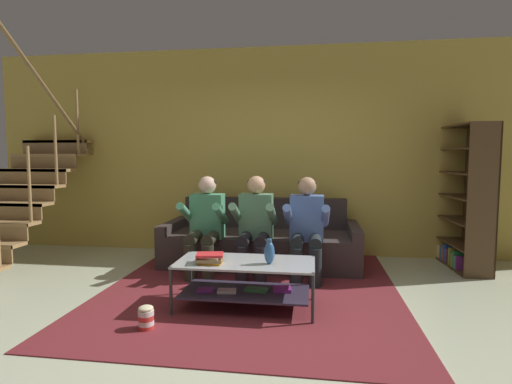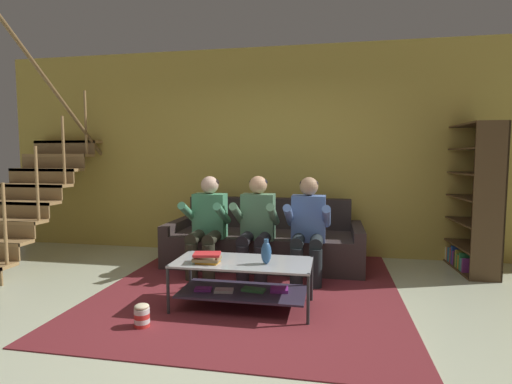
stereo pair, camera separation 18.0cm
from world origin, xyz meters
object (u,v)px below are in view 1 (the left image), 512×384
person_seated_left (205,222)px  person_seated_right (306,224)px  person_seated_middle (255,223)px  popcorn_tub (146,318)px  vase (269,252)px  bookshelf (467,210)px  coffee_table (246,277)px  couch (261,243)px  book_stack (210,258)px

person_seated_left → person_seated_right: bearing=0.0°
person_seated_middle → person_seated_right: bearing=-0.1°
person_seated_right → popcorn_tub: bearing=-129.0°
person_seated_middle → vase: (0.28, -1.02, -0.09)m
vase → bookshelf: bookshelf is taller
coffee_table → vase: size_ratio=5.57×
person_seated_middle → vase: bearing=-74.5°
coffee_table → person_seated_left: bearing=123.9°
person_seated_middle → popcorn_tub: 1.75m
couch → person_seated_middle: bearing=-90.0°
coffee_table → vase: bearing=-13.4°
bookshelf → popcorn_tub: (-3.20, -2.30, -0.63)m
coffee_table → book_stack: (-0.30, -0.11, 0.19)m
popcorn_tub → coffee_table: bearing=38.5°
person_seated_right → book_stack: 1.37m
couch → coffee_table: couch is taller
coffee_table → popcorn_tub: coffee_table is taller
couch → popcorn_tub: (-0.65, -2.10, -0.17)m
person_seated_right → bookshelf: bearing=21.3°
coffee_table → bookshelf: 3.06m
vase → book_stack: vase is taller
person_seated_right → vase: (-0.31, -1.02, -0.09)m
person_seated_left → book_stack: bearing=-72.3°
couch → vase: size_ratio=10.96×
coffee_table → vase: (0.22, -0.05, 0.25)m
person_seated_middle → person_seated_right: person_seated_middle is taller
person_seated_right → person_seated_middle: bearing=179.9°
person_seated_left → book_stack: person_seated_left is taller
couch → book_stack: (-0.24, -1.65, 0.21)m
bookshelf → popcorn_tub: bookshelf is taller
person_seated_left → person_seated_middle: size_ratio=0.99×
person_seated_right → bookshelf: (1.96, 0.76, 0.10)m
person_seated_right → vase: person_seated_right is taller
person_seated_left → coffee_table: (0.65, -0.96, -0.34)m
person_seated_middle → vase: 1.06m
couch → person_seated_right: bearing=-44.2°
couch → book_stack: bearing=-98.4°
person_seated_middle → book_stack: bearing=-102.7°
popcorn_tub → person_seated_left: bearing=87.4°
vase → popcorn_tub: (-0.94, -0.52, -0.44)m
vase → popcorn_tub: bearing=-151.1°
coffee_table → bookshelf: bookshelf is taller
bookshelf → coffee_table: bearing=-145.2°
coffee_table → book_stack: book_stack is taller
couch → vase: (0.28, -1.59, 0.27)m
person_seated_left → popcorn_tub: bearing=-92.6°
person_seated_middle → book_stack: 1.11m
person_seated_middle → person_seated_right: 0.59m
vase → person_seated_middle: bearing=105.5°
coffee_table → popcorn_tub: bearing=-141.5°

